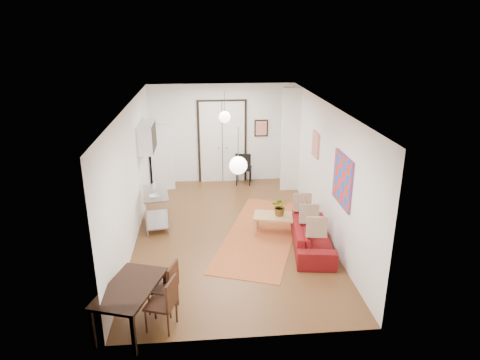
{
  "coord_description": "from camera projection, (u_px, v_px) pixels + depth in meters",
  "views": [
    {
      "loc": [
        -0.58,
        -8.73,
        4.44
      ],
      "look_at": [
        0.21,
        0.03,
        1.25
      ],
      "focal_mm": 32.0,
      "sensor_mm": 36.0,
      "label": 1
    }
  ],
  "objects": [
    {
      "name": "kilim_rug",
      "position": [
        261.0,
        233.0,
        9.68
      ],
      "size": [
        2.64,
        4.14,
        0.01
      ],
      "primitive_type": "cube",
      "rotation": [
        0.0,
        0.0,
        -0.33
      ],
      "color": "#BB642E",
      "rests_on": "floor"
    },
    {
      "name": "pendant_back",
      "position": [
        225.0,
        117.0,
        10.85
      ],
      "size": [
        0.3,
        0.3,
        0.8
      ],
      "color": "silver",
      "rests_on": "ceiling"
    },
    {
      "name": "dining_chair_far",
      "position": [
        161.0,
        296.0,
        6.59
      ],
      "size": [
        0.52,
        0.64,
        0.88
      ],
      "rotation": [
        0.0,
        0.0,
        -1.88
      ],
      "color": "#341D10",
      "rests_on": "floor"
    },
    {
      "name": "wall_right",
      "position": [
        325.0,
        169.0,
        9.42
      ],
      "size": [
        0.02,
        7.0,
        2.9
      ],
      "primitive_type": "cube",
      "color": "white",
      "rests_on": "floor"
    },
    {
      "name": "dining_chair_near",
      "position": [
        163.0,
        280.0,
        7.0
      ],
      "size": [
        0.52,
        0.64,
        0.88
      ],
      "rotation": [
        0.0,
        0.0,
        -1.88
      ],
      "color": "#341D10",
      "rests_on": "floor"
    },
    {
      "name": "potted_plant",
      "position": [
        280.0,
        207.0,
        9.52
      ],
      "size": [
        0.45,
        0.41,
        0.42
      ],
      "primitive_type": "imported",
      "rotation": [
        0.0,
        0.0,
        -0.24
      ],
      "color": "#2A5F2C",
      "rests_on": "coffee_table"
    },
    {
      "name": "pendant_front",
      "position": [
        238.0,
        165.0,
        7.1
      ],
      "size": [
        0.3,
        0.3,
        0.8
      ],
      "color": "silver",
      "rests_on": "ceiling"
    },
    {
      "name": "wall_cabinet",
      "position": [
        147.0,
        137.0,
        10.33
      ],
      "size": [
        0.35,
        1.0,
        0.7
      ],
      "primitive_type": "cube",
      "color": "white",
      "rests_on": "wall_left"
    },
    {
      "name": "wall_back",
      "position": [
        222.0,
        134.0,
        12.52
      ],
      "size": [
        4.2,
        0.02,
        2.9
      ],
      "primitive_type": "cube",
      "color": "white",
      "rests_on": "floor"
    },
    {
      "name": "print_left",
      "position": [
        143.0,
        130.0,
        10.77
      ],
      "size": [
        0.03,
        0.44,
        0.54
      ],
      "primitive_type": "cube",
      "color": "#975C3F",
      "rests_on": "wall_left"
    },
    {
      "name": "sofa",
      "position": [
        312.0,
        236.0,
        8.96
      ],
      "size": [
        2.05,
        1.03,
        0.57
      ],
      "primitive_type": "imported",
      "rotation": [
        0.0,
        0.0,
        1.43
      ],
      "color": "maroon",
      "rests_on": "floor"
    },
    {
      "name": "kitchen_counter",
      "position": [
        156.0,
        205.0,
        9.86
      ],
      "size": [
        0.7,
        1.17,
        0.85
      ],
      "rotation": [
        0.0,
        0.0,
        0.14
      ],
      "color": "#B7BABC",
      "rests_on": "floor"
    },
    {
      "name": "fridge",
      "position": [
        162.0,
        157.0,
        12.24
      ],
      "size": [
        0.7,
        0.7,
        1.76
      ],
      "primitive_type": "cube",
      "rotation": [
        0.0,
        0.0,
        0.14
      ],
      "color": "white",
      "rests_on": "floor"
    },
    {
      "name": "dining_table",
      "position": [
        130.0,
        291.0,
        6.51
      ],
      "size": [
        1.09,
        1.44,
        0.71
      ],
      "rotation": [
        0.0,
        0.0,
        -0.31
      ],
      "color": "black",
      "rests_on": "floor"
    },
    {
      "name": "black_side_chair",
      "position": [
        243.0,
        164.0,
        12.63
      ],
      "size": [
        0.53,
        0.53,
        0.98
      ],
      "rotation": [
        0.0,
        0.0,
        2.95
      ],
      "color": "black",
      "rests_on": "floor"
    },
    {
      "name": "ceiling",
      "position": [
        230.0,
        105.0,
        8.75
      ],
      "size": [
        4.2,
        7.0,
        0.02
      ],
      "primitive_type": "cube",
      "color": "silver",
      "rests_on": "wall_back"
    },
    {
      "name": "coffee_table",
      "position": [
        276.0,
        218.0,
        9.6
      ],
      "size": [
        1.07,
        0.75,
        0.43
      ],
      "rotation": [
        0.0,
        0.0,
        -0.24
      ],
      "color": "tan",
      "rests_on": "floor"
    },
    {
      "name": "wall_left",
      "position": [
        132.0,
        175.0,
        9.07
      ],
      "size": [
        0.02,
        7.0,
        2.9
      ],
      "primitive_type": "cube",
      "color": "white",
      "rests_on": "floor"
    },
    {
      "name": "stub_partition",
      "position": [
        291.0,
        140.0,
        11.79
      ],
      "size": [
        0.5,
        0.1,
        2.9
      ],
      "primitive_type": "cube",
      "color": "white",
      "rests_on": "floor"
    },
    {
      "name": "poster_back",
      "position": [
        261.0,
        128.0,
        12.54
      ],
      "size": [
        0.4,
        0.03,
        0.5
      ],
      "primitive_type": "cube",
      "color": "red",
      "rests_on": "wall_back"
    },
    {
      "name": "floor",
      "position": [
        231.0,
        232.0,
        9.74
      ],
      "size": [
        7.0,
        7.0,
        0.0
      ],
      "primitive_type": "plane",
      "color": "brown",
      "rests_on": "ground"
    },
    {
      "name": "soap_bottle",
      "position": [
        154.0,
        185.0,
        9.96
      ],
      "size": [
        0.1,
        0.1,
        0.18
      ],
      "primitive_type": "imported",
      "rotation": [
        0.0,
        0.0,
        0.34
      ],
      "color": "#509FAE",
      "rests_on": "kitchen_counter"
    },
    {
      "name": "wall_front",
      "position": [
        248.0,
        253.0,
        5.97
      ],
      "size": [
        4.2,
        0.02,
        2.9
      ],
      "primitive_type": "cube",
      "color": "white",
      "rests_on": "floor"
    },
    {
      "name": "painting_abstract",
      "position": [
        316.0,
        145.0,
        10.05
      ],
      "size": [
        0.05,
        0.5,
        0.6
      ],
      "primitive_type": "cube",
      "color": "beige",
      "rests_on": "wall_right"
    },
    {
      "name": "double_doors",
      "position": [
        222.0,
        142.0,
        12.57
      ],
      "size": [
        1.44,
        0.06,
        2.5
      ],
      "primitive_type": "cube",
      "color": "silver",
      "rests_on": "wall_back"
    },
    {
      "name": "bowl",
      "position": [
        154.0,
        196.0,
        9.47
      ],
      "size": [
        0.25,
        0.25,
        0.05
      ],
      "primitive_type": "imported",
      "rotation": [
        0.0,
        0.0,
        0.34
      ],
      "color": "silver",
      "rests_on": "kitchen_counter"
    },
    {
      "name": "painting_popart",
      "position": [
        343.0,
        180.0,
        8.18
      ],
      "size": [
        0.05,
        1.0,
        1.0
      ],
      "primitive_type": "cube",
      "color": "red",
      "rests_on": "wall_right"
    }
  ]
}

